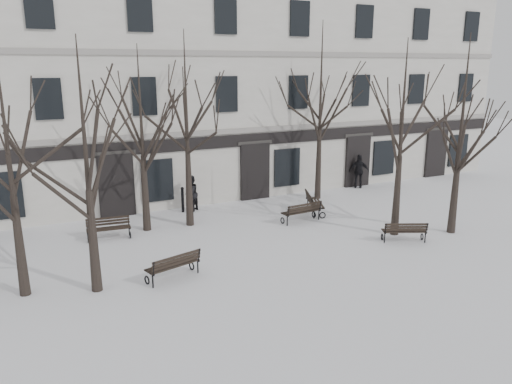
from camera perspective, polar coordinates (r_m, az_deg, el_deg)
ground at (r=17.74m, az=0.94°, el=-8.08°), size 100.00×100.00×0.00m
building at (r=28.59m, az=-11.14°, el=11.56°), size 40.40×10.20×11.40m
tree_0 at (r=15.71m, az=-26.58°, el=4.92°), size 5.16×5.16×7.37m
tree_1 at (r=15.15m, az=-19.03°, el=5.89°), size 5.31×5.31×7.59m
tree_2 at (r=20.36m, az=16.41°, el=8.37°), size 5.43×5.43×7.76m
tree_3 at (r=21.40m, az=22.57°, el=8.46°), size 5.57×5.57×7.96m
tree_4 at (r=20.63m, az=-13.02°, el=8.31°), size 5.30×5.30×7.57m
tree_5 at (r=20.96m, az=-7.98°, el=9.63°), size 5.71×5.71×8.16m
tree_6 at (r=25.43m, az=7.42°, el=11.47°), size 6.21×6.21×8.87m
bench_1 at (r=16.48m, az=-9.38°, el=-8.22°), size 1.90×1.12×0.91m
bench_2 at (r=20.42m, az=16.61°, el=-4.27°), size 1.76×1.25×0.85m
bench_3 at (r=20.80m, az=-16.51°, el=-3.91°), size 1.75×0.79×0.85m
bench_4 at (r=22.11m, az=5.27°, el=-2.20°), size 1.87×0.82×0.92m
bench_5 at (r=23.53m, az=6.59°, el=-1.16°), size 1.35×1.99×0.96m
bollard_a at (r=23.72m, az=-8.39°, el=-0.76°), size 0.16×0.16×1.22m
bollard_b at (r=26.34m, az=6.95°, el=0.69°), size 0.15×0.15×1.13m
pedestrian_b at (r=24.00m, az=-7.40°, el=-2.17°), size 1.06×1.04×1.72m
pedestrian_c at (r=28.86m, az=11.61°, el=0.47°), size 1.17×1.05×1.91m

